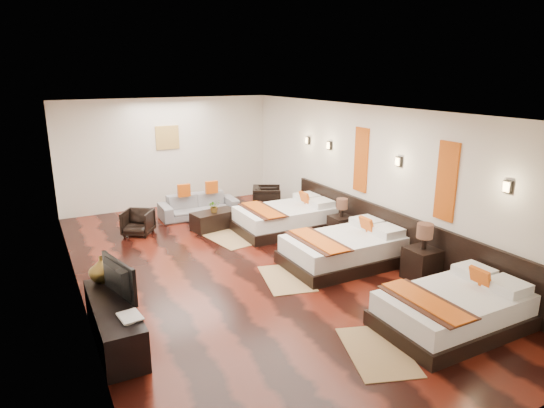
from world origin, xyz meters
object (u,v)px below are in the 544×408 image
tv_console (114,322)px  table_plant (214,206)px  figurine (102,269)px  sofa (199,206)px  nightstand_a (422,260)px  book (120,320)px  coffee_table (214,220)px  armchair_left (138,223)px  armchair_right (267,199)px  bed_far (286,218)px  bed_near (454,309)px  bed_mid (345,249)px  tv (113,280)px  nightstand_b (341,225)px

tv_console → table_plant: (2.80, 3.67, 0.27)m
figurine → sofa: (2.82, 4.04, -0.47)m
nightstand_a → table_plant: 4.65m
book → sofa: book is taller
tv_console → coffee_table: (2.82, 3.73, -0.08)m
armchair_left → armchair_right: size_ratio=0.85×
bed_far → bed_near: bearing=-90.0°
sofa → armchair_left: 1.74m
armchair_right → table_plant: table_plant is taller
coffee_table → figurine: bearing=-133.3°
tv_console → armchair_right: 6.30m
bed_mid → armchair_right: size_ratio=3.07×
bed_mid → figurine: 4.22m
bed_near → coffee_table: bed_near is taller
table_plant → figurine: bearing=-133.8°
table_plant → coffee_table: bearing=76.0°
coffee_table → tv_console: bearing=-127.0°
bed_far → book: 5.40m
tv_console → armchair_left: 4.29m
nightstand_a → tv: bearing=173.0°
nightstand_a → table_plant: bearing=117.5°
bed_near → armchair_right: bearing=87.2°
bed_mid → sofa: 4.30m
table_plant → bed_near: bearing=-75.7°
tv_console → coffee_table: tv_console is taller
bed_far → figurine: bearing=-153.0°
nightstand_a → book: size_ratio=2.99×
bed_mid → sofa: bed_mid is taller
bed_far → armchair_left: 3.23m
tv_console → armchair_right: armchair_right is taller
nightstand_b → bed_mid: bearing=-123.2°
nightstand_b → table_plant: nightstand_b is taller
tv → figurine: 0.61m
bed_mid → tv_console: (-4.20, -0.71, -0.01)m
nightstand_b → sofa: (-2.13, 2.93, -0.03)m
bed_far → figurine: 4.73m
table_plant → nightstand_b: bearing=-40.2°
bed_far → figurine: size_ratio=5.70×
armchair_left → table_plant: (1.59, -0.45, 0.27)m
figurine → bed_mid: bearing=-0.4°
figurine → table_plant: bearing=46.2°
coffee_table → table_plant: table_plant is taller
armchair_right → table_plant: 1.87m
bed_mid → coffee_table: (-1.38, 3.02, -0.08)m
armchair_right → nightstand_a: bearing=-148.0°
book → armchair_left: size_ratio=0.55×
tv → book: (-0.05, -0.65, -0.24)m
nightstand_b → tv: size_ratio=0.98×
nightstand_b → table_plant: size_ratio=3.01×
bed_near → armchair_left: bearing=116.8°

